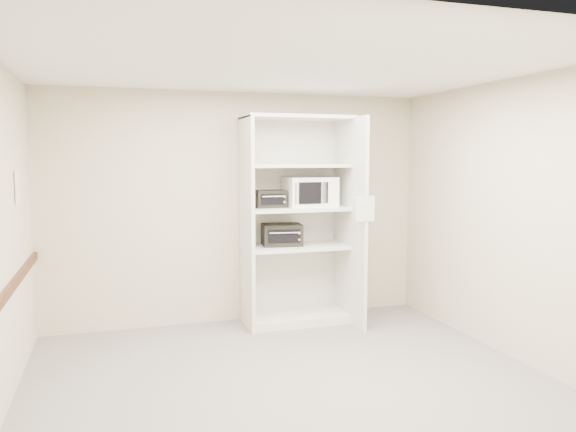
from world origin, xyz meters
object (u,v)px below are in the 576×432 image
object	(u,v)px
microwave	(310,192)
toaster_oven_upper	(270,199)
shelving_unit	(300,227)
toaster_oven_lower	(282,235)

from	to	relation	value
microwave	toaster_oven_upper	world-z (taller)	microwave
shelving_unit	toaster_oven_lower	bearing A→B (deg)	166.81
shelving_unit	microwave	xyz separation A→B (m)	(0.13, 0.04, 0.41)
shelving_unit	microwave	world-z (taller)	shelving_unit
microwave	toaster_oven_upper	size ratio (longest dim) A/B	1.66
toaster_oven_upper	toaster_oven_lower	size ratio (longest dim) A/B	0.77
microwave	shelving_unit	bearing A→B (deg)	-162.85
microwave	toaster_oven_upper	distance (m)	0.49
shelving_unit	toaster_oven_lower	xyz separation A→B (m)	(-0.21, 0.05, -0.09)
toaster_oven_upper	toaster_oven_lower	xyz separation A→B (m)	(0.15, 0.00, -0.42)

